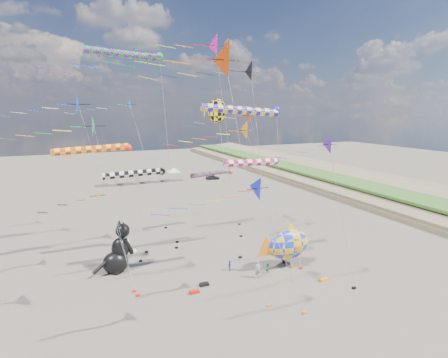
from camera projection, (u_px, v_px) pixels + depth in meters
The scene contains 30 objects.
ground at pixel (265, 327), 27.69m from camera, with size 260.00×260.00×0.00m, color brown.
delta_kite_0 at pixel (252, 117), 44.13m from camera, with size 12.47×2.30×17.52m.
delta_kite_1 at pixel (252, 134), 33.34m from camera, with size 11.83×2.08×16.08m.
delta_kite_2 at pixel (223, 64), 24.99m from camera, with size 14.72×2.91×21.85m.
delta_kite_3 at pixel (96, 198), 36.49m from camera, with size 8.95×1.88×9.17m.
delta_kite_4 at pixel (125, 107), 45.67m from camera, with size 11.35×1.94×18.74m.
delta_kite_5 at pixel (330, 148), 29.42m from camera, with size 8.59×1.75×15.02m.
delta_kite_6 at pixel (212, 47), 41.27m from camera, with size 15.61×2.83×26.00m.
delta_kite_7 at pixel (83, 130), 28.72m from camera, with size 10.17×2.07×16.71m.
delta_kite_8 at pixel (240, 71), 37.83m from camera, with size 15.01×2.63×22.68m.
delta_kite_9 at pixel (72, 107), 27.29m from camera, with size 10.14×2.12×18.51m.
delta_kite_10 at pixel (248, 192), 25.17m from camera, with size 11.63×1.92×12.44m.
windsock_0 at pixel (254, 163), 35.52m from camera, with size 7.49×0.75×12.07m.
windsock_1 at pixel (95, 150), 37.77m from camera, with size 9.54×0.81×13.17m.
windsock_2 at pixel (128, 55), 39.01m from camera, with size 9.74×0.85×23.47m.
windsock_3 at pixel (213, 173), 49.37m from camera, with size 7.74×0.71×8.55m.
windsock_4 at pixel (245, 111), 34.59m from camera, with size 9.85×0.83×17.31m.
windsock_5 at pixel (137, 174), 39.91m from camera, with size 8.32×0.80×10.21m.
angelfish_kite at pixel (216, 112), 38.37m from camera, with size 3.74×3.02×18.13m.
cat_inflatable at pixel (118, 247), 36.80m from camera, with size 4.04×2.02×5.46m, color black, non-canonical shape.
fish_inflatable at pixel (288, 244), 37.81m from camera, with size 6.64×2.18×5.17m.
person_adult at pixel (258, 269), 35.60m from camera, with size 0.69×0.45×1.89m, color #92949C.
child_green at pixel (268, 268), 36.75m from camera, with size 0.54×0.42×1.10m, color #1C7339.
child_blue at pixel (230, 265), 37.39m from camera, with size 0.65×0.27×1.11m, color #233AA3.
kite_bag_0 at pixel (204, 284), 34.14m from camera, with size 0.90×0.44×0.30m, color black.
kite_bag_1 at pixel (194, 292), 32.76m from camera, with size 0.90×0.44×0.30m, color red.
kite_bag_2 at pixel (324, 280), 35.10m from camera, with size 0.90×0.44×0.30m, color orange.
kite_bag_3 at pixel (290, 245), 44.01m from camera, with size 0.90×0.44×0.30m, color blue.
tent_row at pixel (142, 170), 81.74m from camera, with size 19.20×4.20×3.80m.
parked_car at pixel (213, 177), 86.99m from camera, with size 1.39×3.46×1.18m, color #26262D.
Camera 1 is at (-12.87, -21.59, 16.83)m, focal length 28.00 mm.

